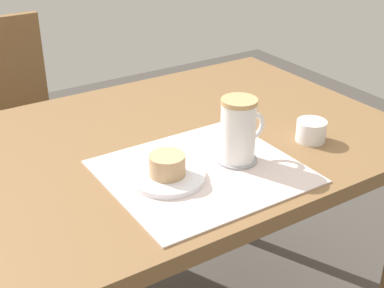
{
  "coord_description": "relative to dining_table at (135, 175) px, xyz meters",
  "views": [
    {
      "loc": [
        -0.47,
        -0.98,
        1.27
      ],
      "look_at": [
        0.07,
        -0.14,
        0.75
      ],
      "focal_mm": 50.0,
      "sensor_mm": 36.0,
      "label": 1
    }
  ],
  "objects": [
    {
      "name": "wooden_chair",
      "position": [
        -0.13,
        0.7,
        -0.15
      ],
      "size": [
        0.42,
        0.42,
        0.84
      ],
      "rotation": [
        0.0,
        0.0,
        3.15
      ],
      "color": "brown",
      "rests_on": "ground_plane"
    },
    {
      "name": "coffee_coaster",
      "position": [
        0.16,
        -0.18,
        0.08
      ],
      "size": [
        0.09,
        0.09,
        0.0
      ],
      "primitive_type": "cylinder",
      "color": "#99999E",
      "rests_on": "placemat"
    },
    {
      "name": "sugar_bowl",
      "position": [
        0.37,
        -0.19,
        0.1
      ],
      "size": [
        0.07,
        0.07,
        0.05
      ],
      "primitive_type": "cylinder",
      "color": "white",
      "rests_on": "dining_table"
    },
    {
      "name": "pastry_plate",
      "position": [
        -0.01,
        -0.17,
        0.08
      ],
      "size": [
        0.15,
        0.15,
        0.01
      ],
      "primitive_type": "cylinder",
      "color": "white",
      "rests_on": "placemat"
    },
    {
      "name": "coffee_mug",
      "position": [
        0.16,
        -0.18,
        0.15
      ],
      "size": [
        0.11,
        0.08,
        0.14
      ],
      "color": "white",
      "rests_on": "coffee_coaster"
    },
    {
      "name": "placemat",
      "position": [
        0.07,
        -0.18,
        0.07
      ],
      "size": [
        0.4,
        0.36,
        0.0
      ],
      "primitive_type": "cube",
      "color": "silver",
      "rests_on": "dining_table"
    },
    {
      "name": "dining_table",
      "position": [
        0.0,
        0.0,
        0.0
      ],
      "size": [
        1.3,
        0.77,
        0.7
      ],
      "color": "brown",
      "rests_on": "ground_plane"
    },
    {
      "name": "pastry",
      "position": [
        -0.01,
        -0.17,
        0.11
      ],
      "size": [
        0.07,
        0.07,
        0.04
      ],
      "primitive_type": "cylinder",
      "color": "tan",
      "rests_on": "pastry_plate"
    }
  ]
}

